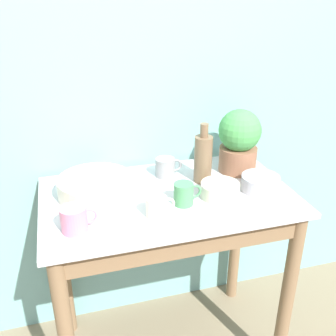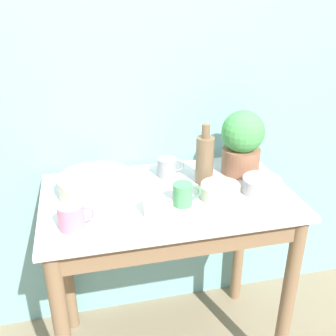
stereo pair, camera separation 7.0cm
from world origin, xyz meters
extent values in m
cube|color=#7AB2B2|center=(0.00, 0.67, 1.20)|extent=(6.00, 0.05, 2.40)
cylinder|color=#846647|center=(0.46, 0.05, 0.43)|extent=(0.06, 0.06, 0.86)
cylinder|color=#846647|center=(-0.46, 0.56, 0.43)|extent=(0.06, 0.06, 0.86)
cylinder|color=#846647|center=(0.46, 0.56, 0.43)|extent=(0.06, 0.06, 0.86)
cube|color=#846647|center=(0.00, 0.05, 0.81)|extent=(0.93, 0.02, 0.10)
cube|color=silver|center=(0.00, 0.31, 0.87)|extent=(1.03, 0.61, 0.02)
cylinder|color=#8C5B42|center=(0.37, 0.44, 0.94)|extent=(0.17, 0.17, 0.11)
sphere|color=#47994C|center=(0.37, 0.44, 1.08)|extent=(0.19, 0.19, 0.19)
cylinder|color=beige|center=(-0.29, 0.38, 0.92)|extent=(0.30, 0.30, 0.08)
cylinder|color=brown|center=(0.18, 0.38, 0.99)|extent=(0.08, 0.08, 0.21)
cylinder|color=brown|center=(0.18, 0.38, 1.12)|extent=(0.03, 0.03, 0.06)
cylinder|color=#4C935B|center=(0.04, 0.22, 0.93)|extent=(0.08, 0.08, 0.09)
torus|color=#4C935B|center=(0.08, 0.22, 0.93)|extent=(0.06, 0.01, 0.06)
cylinder|color=beige|center=(-0.09, 0.16, 0.92)|extent=(0.08, 0.08, 0.08)
torus|color=beige|center=(-0.04, 0.16, 0.93)|extent=(0.05, 0.01, 0.05)
cylinder|color=pink|center=(-0.39, 0.15, 0.93)|extent=(0.09, 0.09, 0.09)
torus|color=pink|center=(-0.33, 0.15, 0.93)|extent=(0.06, 0.01, 0.06)
cylinder|color=gray|center=(0.04, 0.47, 0.92)|extent=(0.09, 0.09, 0.08)
torus|color=gray|center=(0.08, 0.47, 0.93)|extent=(0.06, 0.01, 0.06)
cylinder|color=beige|center=(0.20, 0.23, 0.91)|extent=(0.16, 0.16, 0.06)
cylinder|color=#A8A8B2|center=(0.38, 0.24, 0.91)|extent=(0.16, 0.16, 0.06)
camera|label=1|loc=(-0.39, -1.05, 1.67)|focal=42.00mm
camera|label=2|loc=(-0.32, -1.07, 1.67)|focal=42.00mm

